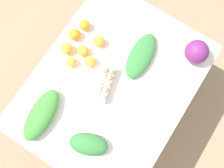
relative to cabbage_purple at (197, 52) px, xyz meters
The scene contains 14 objects.
ground_plane 1.01m from the cabbage_purple, 142.98° to the left, with size 8.00×8.00×0.00m, color #937A5B.
dining_table 0.64m from the cabbage_purple, 142.98° to the left, with size 1.34×1.04×0.72m.
cabbage_purple is the anchor object (origin of this frame).
egg_carton 0.67m from the cabbage_purple, 141.50° to the left, with size 0.27×0.15×0.09m.
greens_bunch_scallion 0.96m from the cabbage_purple, 162.98° to the left, with size 0.25×0.14×0.10m, color #337538.
greens_bunch_chard 0.38m from the cabbage_purple, 124.53° to the left, with size 0.36×0.16×0.07m, color #337538.
greens_bunch_kale 1.13m from the cabbage_purple, 145.04° to the left, with size 0.37×0.16×0.09m, color #3D8433.
orange_0 0.86m from the cabbage_purple, 113.10° to the left, with size 0.08×0.08×0.08m, color orange.
orange_1 0.79m from the cabbage_purple, 121.14° to the left, with size 0.08×0.08×0.08m, color #F9A833.
orange_2 0.68m from the cabbage_purple, 114.82° to the left, with size 0.08×0.08×0.08m, color #F9A833.
orange_3 0.90m from the cabbage_purple, 120.35° to the left, with size 0.08×0.08×0.08m, color #F9A833.
orange_4 0.87m from the cabbage_purple, 126.73° to the left, with size 0.07×0.07×0.07m, color #F9A833.
orange_5 0.81m from the cabbage_purple, 107.19° to the left, with size 0.08×0.08×0.08m, color orange.
orange_6 0.74m from the cabbage_purple, 127.22° to the left, with size 0.08×0.08×0.08m, color #F9A833.
Camera 1 is at (-0.31, -0.20, 2.42)m, focal length 40.00 mm.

